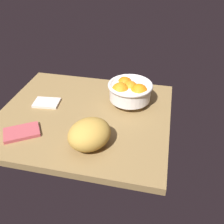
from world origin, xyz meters
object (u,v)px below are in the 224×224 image
object	(u,v)px
napkin_spare	(22,132)
fruit_bowl	(130,91)
bread_loaf	(89,134)
napkin_folded	(47,103)

from	to	relation	value
napkin_spare	fruit_bowl	bearing A→B (deg)	38.86
bread_loaf	napkin_folded	size ratio (longest dim) A/B	1.46
fruit_bowl	bread_loaf	distance (cm)	32.05
bread_loaf	napkin_spare	world-z (taller)	bread_loaf
napkin_folded	napkin_spare	size ratio (longest dim) A/B	0.85
bread_loaf	napkin_folded	world-z (taller)	bread_loaf
fruit_bowl	napkin_folded	size ratio (longest dim) A/B	1.76
fruit_bowl	napkin_folded	bearing A→B (deg)	-167.35
napkin_folded	bread_loaf	bearing A→B (deg)	-39.14
napkin_folded	napkin_spare	bearing A→B (deg)	-91.34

